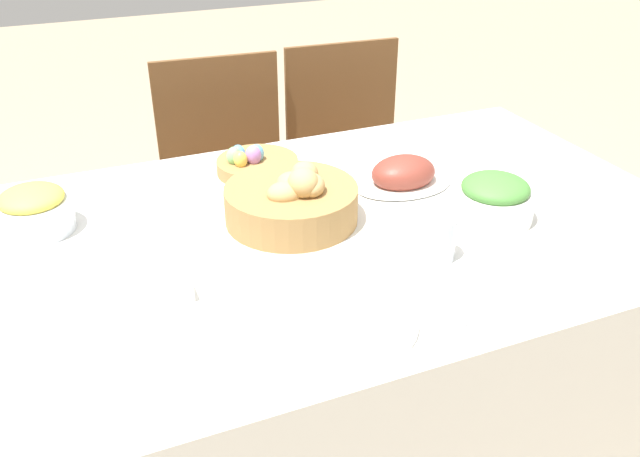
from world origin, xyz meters
TOP-DOWN VIEW (x-y plane):
  - dining_table at (0.00, 0.00)m, footprint 1.69×0.98m
  - chair_far_right at (0.50, 0.84)m, footprint 0.44×0.44m
  - chair_far_center at (0.04, 0.83)m, footprint 0.45×0.45m
  - bread_basket at (-0.02, 0.05)m, footprint 0.29×0.29m
  - egg_basket at (-0.02, 0.32)m, footprint 0.21×0.21m
  - ham_platter at (0.29, 0.11)m, footprint 0.25×0.17m
  - green_salad_bowl at (0.39, -0.11)m, footprint 0.17×0.17m
  - pineapple_bowl at (-0.54, 0.22)m, footprint 0.16×0.16m
  - dinner_plate at (-0.06, -0.34)m, footprint 0.23×0.23m
  - fork at (-0.21, -0.34)m, footprint 0.02×0.17m
  - knife at (0.08, -0.34)m, footprint 0.02×0.17m
  - spoon at (0.11, -0.34)m, footprint 0.02×0.17m
  - drinking_cup at (0.18, -0.20)m, footprint 0.08×0.08m
  - butter_dish at (-0.35, -0.14)m, footprint 0.12×0.07m

SIDE VIEW (x-z plane):
  - dining_table at x=0.00m, z-range 0.00..0.77m
  - chair_far_right at x=0.50m, z-range 0.04..0.94m
  - chair_far_center at x=0.04m, z-range 0.04..0.94m
  - fork at x=-0.21m, z-range 0.77..0.78m
  - knife at x=0.08m, z-range 0.77..0.78m
  - spoon at x=0.11m, z-range 0.77..0.78m
  - dinner_plate at x=-0.06m, z-range 0.77..0.78m
  - butter_dish at x=-0.35m, z-range 0.77..0.81m
  - egg_basket at x=-0.02m, z-range 0.76..0.84m
  - ham_platter at x=0.29m, z-range 0.76..0.84m
  - drinking_cup at x=0.18m, z-range 0.77..0.86m
  - bread_basket at x=-0.02m, z-range 0.75..0.89m
  - green_salad_bowl at x=0.39m, z-range 0.77..0.87m
  - pineapple_bowl at x=-0.54m, z-range 0.77..0.87m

